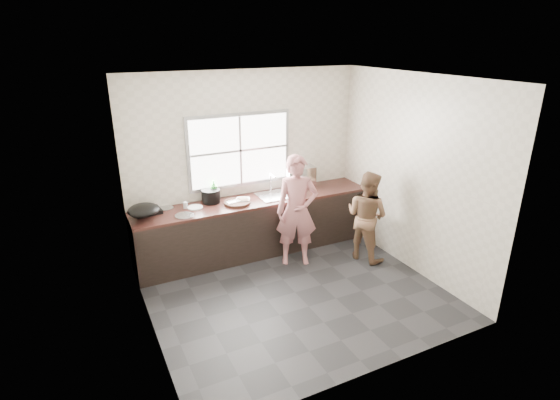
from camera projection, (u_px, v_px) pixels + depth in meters
name	position (u px, v px, depth m)	size (l,w,h in m)	color
floor	(295.00, 293.00, 5.68)	(3.60, 3.20, 0.01)	#262628
ceiling	(298.00, 78.00, 4.72)	(3.60, 3.20, 0.01)	silver
wall_back	(246.00, 162.00, 6.55)	(3.60, 0.01, 2.70)	beige
wall_left	(141.00, 222.00, 4.46)	(0.01, 3.20, 2.70)	silver
wall_right	(413.00, 175.00, 5.95)	(0.01, 3.20, 2.70)	silver
wall_front	(382.00, 251.00, 3.86)	(3.60, 0.01, 2.70)	silver
cabinet	(255.00, 227.00, 6.62)	(3.60, 0.62, 0.82)	black
countertop	(255.00, 201.00, 6.47)	(3.60, 0.64, 0.04)	#361B16
sink	(276.00, 195.00, 6.60)	(0.55, 0.45, 0.02)	silver
faucet	(270.00, 183.00, 6.72)	(0.02, 0.02, 0.30)	silver
window_frame	(240.00, 150.00, 6.43)	(1.60, 0.05, 1.10)	#9EA0A5
window_glazing	(240.00, 151.00, 6.40)	(1.50, 0.01, 1.00)	white
woman	(297.00, 214.00, 6.19)	(0.55, 0.36, 1.51)	#B86E71
person_side	(367.00, 216.00, 6.35)	(0.65, 0.51, 1.35)	brown
cutting_board	(237.00, 203.00, 6.28)	(0.38, 0.38, 0.04)	black
cleaver	(233.00, 202.00, 6.25)	(0.19, 0.09, 0.01)	silver
bowl_mince	(243.00, 200.00, 6.35)	(0.21, 0.21, 0.05)	white
bowl_crabs	(295.00, 192.00, 6.66)	(0.19, 0.19, 0.06)	white
bowl_held	(297.00, 196.00, 6.52)	(0.18, 0.18, 0.06)	white
black_pot	(211.00, 196.00, 6.31)	(0.27, 0.27, 0.19)	black
plate_food	(195.00, 207.00, 6.13)	(0.22, 0.22, 0.02)	white
bottle_green	(214.00, 190.00, 6.37)	(0.12, 0.12, 0.31)	green
bottle_brown_tall	(208.00, 197.00, 6.32)	(0.08, 0.08, 0.17)	#4A1A12
bottle_brown_short	(214.00, 194.00, 6.39)	(0.14, 0.14, 0.19)	#3E250F
glass_jar	(185.00, 205.00, 6.11)	(0.06, 0.06, 0.09)	silver
burner	(147.00, 211.00, 5.98)	(0.35, 0.35, 0.05)	black
wok	(144.00, 210.00, 5.70)	(0.41, 0.41, 0.15)	black
dish_rack	(300.00, 176.00, 6.96)	(0.45, 0.31, 0.34)	silver
pot_lid_left	(185.00, 216.00, 5.86)	(0.26, 0.26, 0.01)	#AEAFB5
pot_lid_right	(166.00, 208.00, 6.13)	(0.22, 0.22, 0.01)	#A5A7AB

